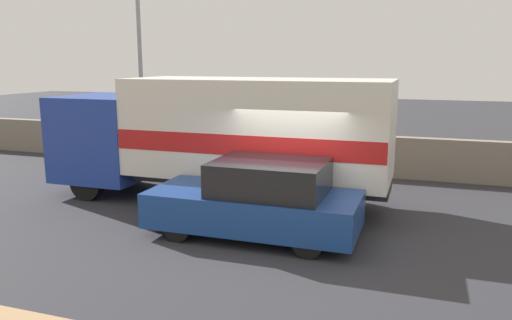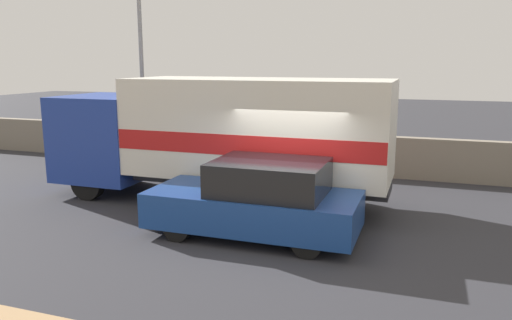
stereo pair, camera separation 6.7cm
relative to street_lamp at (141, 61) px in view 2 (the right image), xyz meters
The scene contains 5 objects.
ground_plane 8.95m from the street_lamp, 40.58° to the right, with size 80.00×80.00×0.00m, color #2D2D33.
stone_wall_backdrop 6.97m from the street_lamp, ahead, with size 60.00×0.35×1.27m.
street_lamp is the anchor object (origin of this frame).
box_truck 5.54m from the street_lamp, 36.64° to the right, with size 8.63×2.43×3.12m.
car_hatchback 8.39m from the street_lamp, 41.99° to the right, with size 4.27×1.85×1.59m.
Camera 2 is at (2.81, -9.17, 3.53)m, focal length 35.00 mm.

